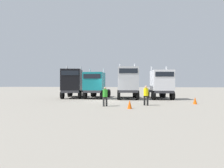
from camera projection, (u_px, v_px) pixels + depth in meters
ground at (107, 101)px, 18.79m from camera, size 200.00×200.00×0.00m
semi_truck_black at (73, 84)px, 22.38m from camera, size 3.74×6.57×4.36m
semi_truck_teal at (96, 85)px, 21.96m from camera, size 2.69×6.07×3.92m
semi_truck_silver at (128, 83)px, 20.97m from camera, size 3.30×6.11×4.49m
semi_truck_white at (160, 84)px, 20.98m from camera, size 3.46×6.27×4.11m
visitor_in_hivis at (146, 94)px, 14.58m from camera, size 0.53×0.53×1.71m
visitor_with_camera at (105, 95)px, 14.02m from camera, size 0.57×0.57×1.61m
traffic_cone_near at (130, 104)px, 12.61m from camera, size 0.36×0.36×0.65m
traffic_cone_mid at (195, 101)px, 15.50m from camera, size 0.36×0.36×0.64m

